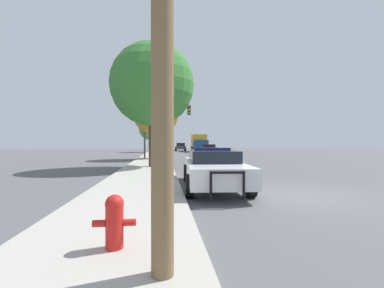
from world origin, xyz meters
name	(u,v)px	position (x,y,z in m)	size (l,w,h in m)	color
ground_plane	(296,194)	(0.00, 0.00, 0.00)	(110.00, 110.00, 0.00)	#565659
sidewalk_left	(133,196)	(-5.10, 0.00, 0.07)	(3.00, 110.00, 0.13)	#ADA89E
police_car	(213,167)	(-2.40, 1.44, 0.74)	(2.33, 5.51, 1.44)	white
fire_hydrant	(114,220)	(-4.91, -3.96, 0.54)	(0.61, 0.27, 0.77)	red
traffic_light	(164,119)	(-4.16, 16.35, 3.81)	(4.37, 0.35, 5.14)	#424247
car_background_distant	(180,147)	(-1.00, 39.67, 0.78)	(1.98, 3.97, 1.48)	#474C51
car_background_oncoming	(209,149)	(2.03, 26.91, 0.72)	(2.11, 4.55, 1.33)	maroon
box_truck	(199,143)	(1.84, 35.11, 1.54)	(2.87, 7.12, 2.89)	navy
tree_sidewalk_far	(151,129)	(-6.21, 34.09, 3.79)	(3.72, 3.72, 5.55)	brown
tree_sidewalk_mid	(156,112)	(-4.88, 16.56, 4.44)	(4.35, 4.35, 6.50)	#4C3823
tree_sidewalk_near	(152,85)	(-4.87, 8.45, 5.23)	(5.21, 5.21, 7.72)	#4C3823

